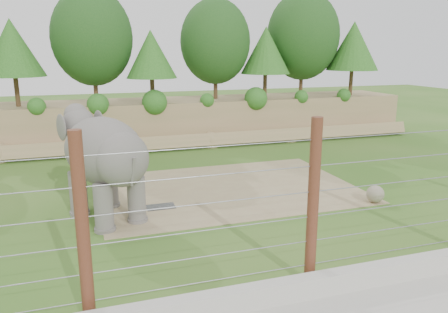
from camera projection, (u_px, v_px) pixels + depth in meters
name	position (u px, v px, depth m)	size (l,w,h in m)	color
ground	(243.00, 217.00, 14.55)	(90.00, 90.00, 0.00)	#2D6318
back_embankment	(177.00, 75.00, 25.48)	(30.00, 5.52, 8.77)	olive
dirt_patch	(228.00, 188.00, 17.46)	(10.00, 7.00, 0.02)	#977D5A
drain_grate	(161.00, 207.00, 15.37)	(1.00, 0.60, 0.03)	#262628
elephant	(105.00, 167.00, 14.04)	(1.86, 4.34, 3.51)	#64605A
stone_ball	(375.00, 194.00, 15.77)	(0.63, 0.63, 0.63)	gray
retaining_wall	(320.00, 284.00, 9.87)	(26.00, 0.35, 0.50)	beige
barrier_fence	(313.00, 204.00, 9.92)	(20.26, 0.26, 4.00)	#512612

